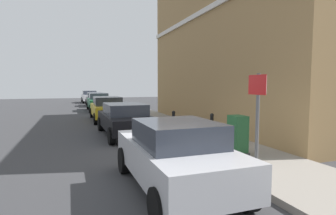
{
  "coord_description": "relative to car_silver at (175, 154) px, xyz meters",
  "views": [
    {
      "loc": [
        -2.89,
        -7.65,
        2.2
      ],
      "look_at": [
        1.08,
        3.6,
        1.2
      ],
      "focal_mm": 29.05,
      "sensor_mm": 36.0,
      "label": 1
    }
  ],
  "objects": [
    {
      "name": "car_grey",
      "position": [
        0.23,
        24.03,
        -0.02
      ],
      "size": [
        1.81,
        4.36,
        1.41
      ],
      "rotation": [
        0.0,
        0.0,
        1.56
      ],
      "color": "slate",
      "rests_on": "ground"
    },
    {
      "name": "corner_building",
      "position": [
        7.65,
        7.41,
        3.66
      ],
      "size": [
        7.22,
        13.92,
        8.83
      ],
      "color": "#9E7A4C",
      "rests_on": "ground"
    },
    {
      "name": "sidewalk",
      "position": [
        2.79,
        8.45,
        -0.68
      ],
      "size": [
        2.62,
        30.0,
        0.15
      ],
      "primitive_type": "cube",
      "color": "gray",
      "rests_on": "ground"
    },
    {
      "name": "ground",
      "position": [
        0.9,
        2.45,
        -0.75
      ],
      "size": [
        80.0,
        80.0,
        0.0
      ],
      "primitive_type": "plane",
      "color": "#38383A"
    },
    {
      "name": "car_yellow",
      "position": [
        0.04,
        11.86,
        0.0
      ],
      "size": [
        1.91,
        4.5,
        1.46
      ],
      "rotation": [
        0.0,
        0.0,
        1.57
      ],
      "color": "gold",
      "rests_on": "ground"
    },
    {
      "name": "street_sign",
      "position": [
        1.88,
        -0.21,
        0.91
      ],
      "size": [
        0.08,
        0.6,
        2.3
      ],
      "color": "#59595B",
      "rests_on": "sidewalk"
    },
    {
      "name": "car_white",
      "position": [
        0.01,
        29.64,
        0.01
      ],
      "size": [
        1.88,
        4.29,
        1.47
      ],
      "rotation": [
        0.0,
        0.0,
        1.58
      ],
      "color": "silver",
      "rests_on": "ground"
    },
    {
      "name": "bollard_far_kerb",
      "position": [
        1.73,
        4.68,
        -0.05
      ],
      "size": [
        0.14,
        0.14,
        1.04
      ],
      "color": "black",
      "rests_on": "sidewalk"
    },
    {
      "name": "car_silver",
      "position": [
        0.0,
        0.0,
        0.0
      ],
      "size": [
        1.85,
        3.92,
        1.46
      ],
      "rotation": [
        0.0,
        0.0,
        1.58
      ],
      "color": "#B7B7BC",
      "rests_on": "ground"
    },
    {
      "name": "car_green",
      "position": [
        0.09,
        18.36,
        0.01
      ],
      "size": [
        1.79,
        4.5,
        1.5
      ],
      "rotation": [
        0.0,
        0.0,
        1.57
      ],
      "color": "#195933",
      "rests_on": "ground"
    },
    {
      "name": "car_black",
      "position": [
        0.15,
        6.46,
        -0.02
      ],
      "size": [
        2.03,
        4.42,
        1.38
      ],
      "rotation": [
        0.0,
        0.0,
        1.6
      ],
      "color": "black",
      "rests_on": "ground"
    },
    {
      "name": "bollard_near_cabinet",
      "position": [
        2.68,
        3.32,
        -0.05
      ],
      "size": [
        0.14,
        0.14,
        1.04
      ],
      "color": "black",
      "rests_on": "sidewalk"
    },
    {
      "name": "utility_cabinet",
      "position": [
        2.58,
        1.57,
        -0.07
      ],
      "size": [
        0.46,
        0.61,
        1.15
      ],
      "color": "#1E4C28",
      "rests_on": "sidewalk"
    }
  ]
}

